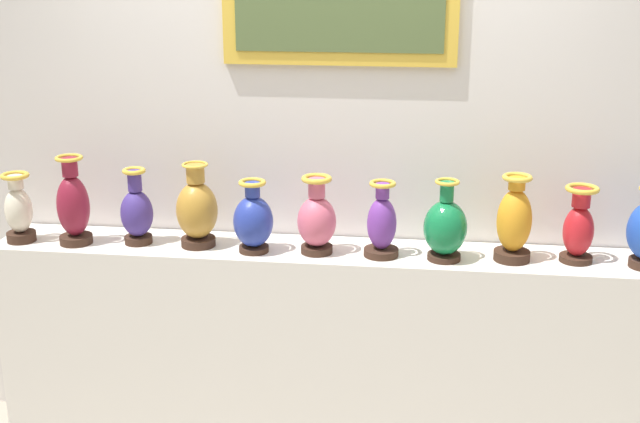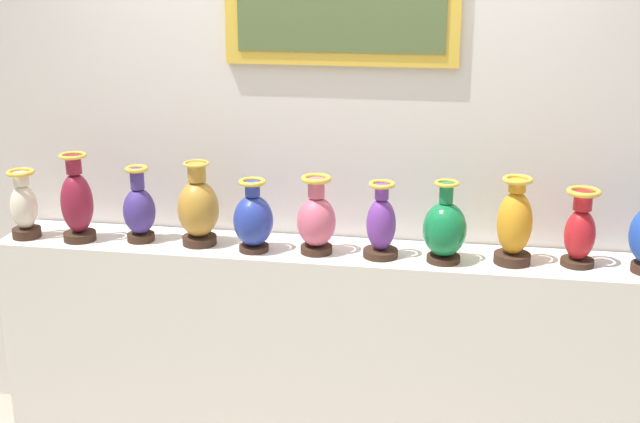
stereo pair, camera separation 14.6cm
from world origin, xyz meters
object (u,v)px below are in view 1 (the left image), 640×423
(vase_amber, at_px, (514,222))
(vase_ochre, at_px, (197,210))
(vase_burgundy, at_px, (73,206))
(vase_crimson, at_px, (579,227))
(vase_rose, at_px, (317,220))
(vase_ivory, at_px, (19,210))
(vase_cobalt, at_px, (253,220))
(vase_violet, at_px, (382,224))
(vase_emerald, at_px, (445,227))
(vase_indigo, at_px, (137,212))

(vase_amber, bearing_deg, vase_ochre, 179.74)
(vase_burgundy, relative_size, vase_crimson, 1.22)
(vase_rose, bearing_deg, vase_burgundy, -179.04)
(vase_ivory, height_order, vase_amber, vase_amber)
(vase_cobalt, bearing_deg, vase_amber, 1.86)
(vase_amber, bearing_deg, vase_burgundy, -179.00)
(vase_cobalt, height_order, vase_rose, vase_rose)
(vase_ivory, height_order, vase_rose, vase_rose)
(vase_rose, bearing_deg, vase_violet, -0.49)
(vase_burgundy, xyz_separation_m, vase_ochre, (0.57, 0.04, -0.01))
(vase_ivory, distance_m, vase_emerald, 1.95)
(vase_burgundy, bearing_deg, vase_violet, 0.67)
(vase_ochre, bearing_deg, vase_ivory, -176.95)
(vase_cobalt, height_order, vase_emerald, vase_emerald)
(vase_burgundy, xyz_separation_m, vase_crimson, (2.26, 0.06, -0.02))
(vase_ivory, relative_size, vase_indigo, 0.92)
(vase_ochre, distance_m, vase_crimson, 1.69)
(vase_rose, distance_m, vase_violet, 0.29)
(vase_emerald, bearing_deg, vase_ivory, -179.80)
(vase_emerald, distance_m, vase_amber, 0.30)
(vase_indigo, distance_m, vase_cobalt, 0.56)
(vase_amber, bearing_deg, vase_indigo, 179.80)
(vase_crimson, bearing_deg, vase_burgundy, -178.60)
(vase_ochre, relative_size, vase_emerald, 1.08)
(vase_burgundy, bearing_deg, vase_ivory, -179.20)
(vase_ochre, height_order, vase_violet, vase_ochre)
(vase_crimson, bearing_deg, vase_indigo, -179.57)
(vase_ochre, bearing_deg, vase_amber, -0.26)
(vase_ochre, bearing_deg, vase_rose, -2.28)
(vase_ivory, height_order, vase_burgundy, vase_burgundy)
(vase_burgundy, xyz_separation_m, vase_amber, (1.98, 0.03, -0.01))
(vase_ochre, height_order, vase_amber, vase_ochre)
(vase_cobalt, xyz_separation_m, vase_violet, (0.57, 0.02, -0.00))
(vase_ivory, height_order, vase_violet, vase_violet)
(vase_ivory, relative_size, vase_burgundy, 0.79)
(vase_ochre, relative_size, vase_amber, 1.01)
(vase_cobalt, relative_size, vase_crimson, 0.98)
(vase_burgundy, bearing_deg, vase_indigo, 8.04)
(vase_burgundy, xyz_separation_m, vase_emerald, (1.69, 0.00, -0.03))
(vase_rose, xyz_separation_m, vase_violet, (0.29, -0.00, -0.01))
(vase_cobalt, relative_size, vase_emerald, 0.92)
(vase_ochre, xyz_separation_m, vase_amber, (1.41, -0.01, 0.01))
(vase_crimson, bearing_deg, vase_emerald, -174.78)
(vase_indigo, distance_m, vase_rose, 0.84)
(vase_ochre, height_order, vase_rose, vase_ochre)
(vase_indigo, bearing_deg, vase_rose, -1.47)
(vase_cobalt, bearing_deg, vase_burgundy, 179.82)
(vase_rose, height_order, vase_violet, vase_rose)
(vase_violet, distance_m, vase_amber, 0.57)
(vase_indigo, relative_size, vase_cobalt, 1.07)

